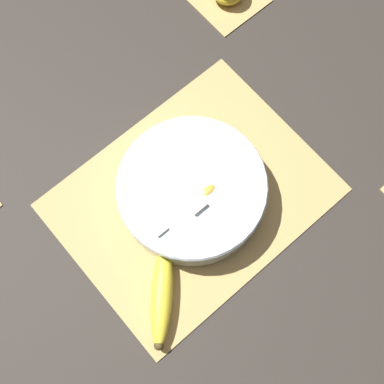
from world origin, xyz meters
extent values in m
plane|color=#2D2823|center=(0.00, 0.00, 0.00)|extent=(6.00, 6.00, 0.00)
cube|color=tan|center=(0.00, 0.00, 0.00)|extent=(0.48, 0.38, 0.01)
cube|color=#4C381E|center=(-0.18, 0.00, 0.00)|extent=(0.01, 0.37, 0.00)
cube|color=#4C381E|center=(-0.12, 0.00, 0.00)|extent=(0.01, 0.37, 0.00)
cube|color=#4C381E|center=(-0.06, 0.00, 0.00)|extent=(0.01, 0.37, 0.00)
cube|color=#4C381E|center=(0.00, 0.00, 0.00)|extent=(0.01, 0.37, 0.00)
cube|color=#4C381E|center=(0.06, 0.00, 0.00)|extent=(0.01, 0.37, 0.00)
cube|color=#4C381E|center=(0.12, 0.00, 0.00)|extent=(0.01, 0.37, 0.00)
cube|color=#4C381E|center=(0.18, 0.00, 0.00)|extent=(0.01, 0.37, 0.00)
cube|color=#4C381E|center=(0.32, 0.29, 0.00)|extent=(0.00, 0.14, 0.00)
cylinder|color=silver|center=(0.00, 0.00, 0.04)|extent=(0.27, 0.27, 0.07)
torus|color=silver|center=(0.00, 0.00, 0.07)|extent=(0.27, 0.27, 0.01)
cylinder|color=#F4EABC|center=(-0.04, 0.00, 0.07)|extent=(0.02, 0.02, 0.01)
cylinder|color=#F4EABC|center=(-0.03, 0.07, 0.04)|extent=(0.03, 0.03, 0.01)
cylinder|color=#F4EABC|center=(0.00, -0.10, 0.03)|extent=(0.03, 0.03, 0.01)
cylinder|color=#F4EABC|center=(0.00, 0.08, 0.07)|extent=(0.03, 0.03, 0.01)
cylinder|color=#F4EABC|center=(0.09, -0.06, 0.02)|extent=(0.03, 0.03, 0.01)
cylinder|color=#F4EABC|center=(0.00, 0.04, 0.03)|extent=(0.03, 0.03, 0.01)
cube|color=white|center=(-0.10, -0.02, 0.07)|extent=(0.02, 0.02, 0.02)
cube|color=white|center=(-0.03, 0.02, 0.05)|extent=(0.03, 0.03, 0.03)
cube|color=white|center=(-0.09, 0.03, 0.07)|extent=(0.02, 0.02, 0.02)
cube|color=white|center=(-0.02, -0.03, 0.07)|extent=(0.03, 0.03, 0.03)
cube|color=white|center=(-0.06, 0.05, 0.03)|extent=(0.03, 0.03, 0.03)
cube|color=white|center=(-0.05, -0.05, 0.02)|extent=(0.02, 0.02, 0.02)
cube|color=white|center=(0.01, 0.00, 0.05)|extent=(0.02, 0.02, 0.02)
cube|color=white|center=(-0.05, -0.01, 0.02)|extent=(0.02, 0.02, 0.02)
ellipsoid|color=#B2231E|center=(-0.08, -0.03, 0.03)|extent=(0.03, 0.01, 0.01)
ellipsoid|color=#F9A338|center=(0.02, -0.03, 0.07)|extent=(0.04, 0.02, 0.02)
ellipsoid|color=#F9A338|center=(-0.11, 0.01, 0.03)|extent=(0.03, 0.02, 0.01)
ellipsoid|color=#F9A338|center=(-0.01, -0.01, 0.04)|extent=(0.03, 0.01, 0.01)
ellipsoid|color=#F9A338|center=(0.01, -0.03, 0.04)|extent=(0.03, 0.02, 0.01)
ellipsoid|color=#F9A338|center=(0.03, 0.04, 0.07)|extent=(0.03, 0.01, 0.01)
ellipsoid|color=#F9A338|center=(0.10, 0.05, 0.04)|extent=(0.04, 0.02, 0.02)
ellipsoid|color=yellow|center=(-0.16, -0.11, 0.03)|extent=(0.15, 0.16, 0.04)
sphere|color=#473819|center=(-0.22, -0.17, 0.03)|extent=(0.02, 0.02, 0.02)
camera|label=1|loc=(-0.20, -0.23, 0.97)|focal=50.00mm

